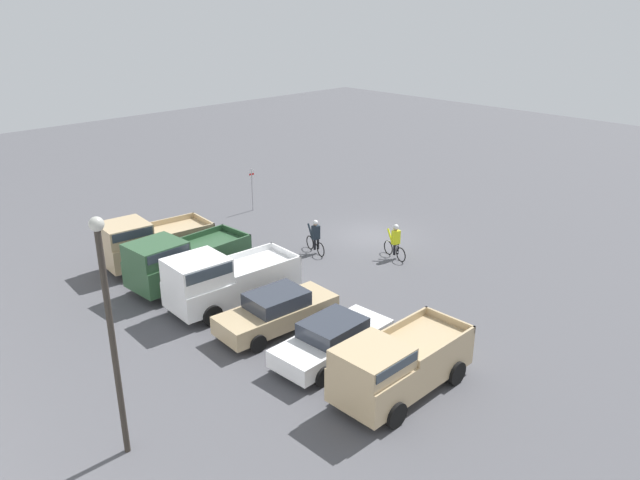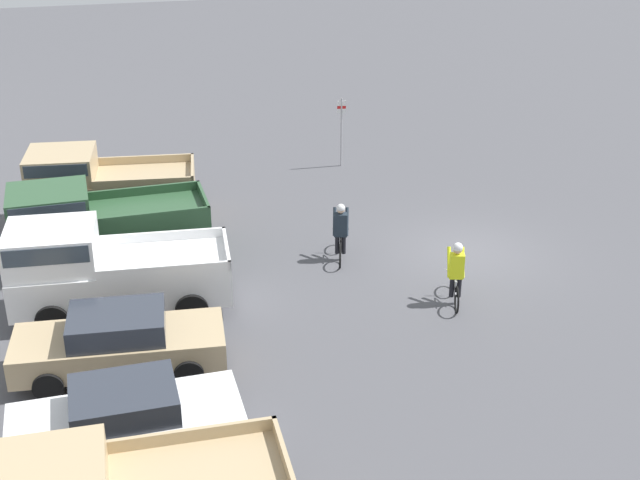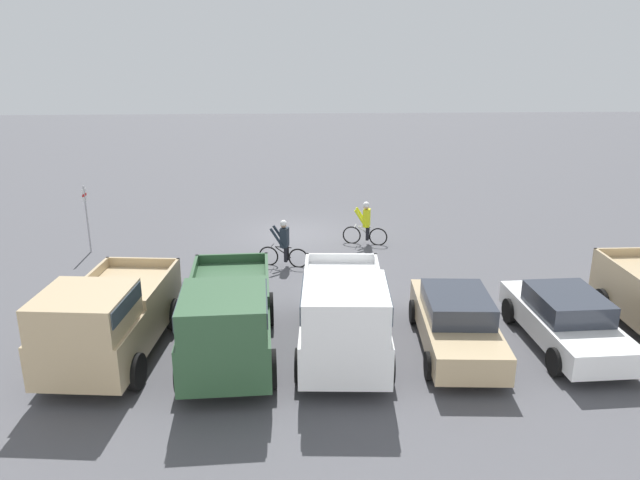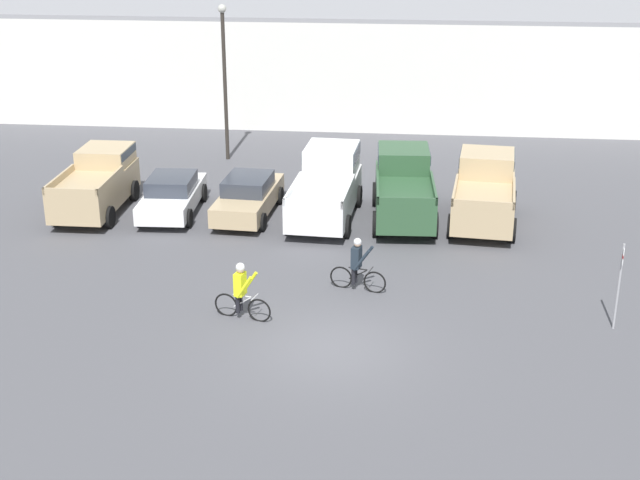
% 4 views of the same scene
% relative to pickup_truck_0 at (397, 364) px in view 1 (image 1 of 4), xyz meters
% --- Properties ---
extents(ground_plane, '(80.00, 80.00, 0.00)m').
position_rel_pickup_truck_0_xyz_m(ground_plane, '(9.49, -9.76, -1.09)').
color(ground_plane, '#4C4C51').
extents(pickup_truck_0, '(2.17, 4.83, 2.09)m').
position_rel_pickup_truck_0_xyz_m(pickup_truck_0, '(0.00, 0.00, 0.00)').
color(pickup_truck_0, tan).
rests_on(pickup_truck_0, ground_plane).
extents(sedan_0, '(2.07, 4.49, 1.42)m').
position_rel_pickup_truck_0_xyz_m(sedan_0, '(2.80, -0.11, -0.37)').
color(sedan_0, white).
rests_on(sedan_0, ground_plane).
extents(sedan_1, '(2.11, 4.67, 1.48)m').
position_rel_pickup_truck_0_xyz_m(sedan_1, '(5.60, -0.06, -0.35)').
color(sedan_1, tan).
rests_on(sedan_1, ground_plane).
extents(pickup_truck_1, '(2.47, 5.37, 2.31)m').
position_rel_pickup_truck_0_xyz_m(pickup_truck_1, '(8.43, 0.27, 0.09)').
color(pickup_truck_1, white).
rests_on(pickup_truck_1, ground_plane).
extents(pickup_truck_2, '(2.40, 5.28, 2.26)m').
position_rel_pickup_truck_0_xyz_m(pickup_truck_2, '(11.18, 0.37, 0.09)').
color(pickup_truck_2, '#2D5133').
rests_on(pickup_truck_2, ground_plane).
extents(pickup_truck_3, '(2.64, 5.02, 2.25)m').
position_rel_pickup_truck_0_xyz_m(pickup_truck_3, '(14.04, 0.24, 0.07)').
color(pickup_truck_3, tan).
rests_on(pickup_truck_3, ground_plane).
extents(cyclist_0, '(1.69, 0.57, 1.66)m').
position_rel_pickup_truck_0_xyz_m(cyclist_0, '(9.93, -6.15, -0.27)').
color(cyclist_0, black).
rests_on(cyclist_0, ground_plane).
extents(cyclist_1, '(1.65, 0.56, 1.68)m').
position_rel_pickup_truck_0_xyz_m(cyclist_1, '(6.89, -8.36, -0.25)').
color(cyclist_1, black).
rests_on(cyclist_1, ground_plane).
extents(fire_lane_sign, '(0.06, 0.30, 2.45)m').
position_rel_pickup_truck_0_xyz_m(fire_lane_sign, '(16.97, -7.96, 0.39)').
color(fire_lane_sign, '#9E9EA3').
rests_on(fire_lane_sign, ground_plane).
extents(lamppost, '(0.36, 0.36, 6.65)m').
position_rel_pickup_truck_0_xyz_m(lamppost, '(3.39, 7.12, 2.82)').
color(lamppost, '#2D2823').
rests_on(lamppost, ground_plane).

